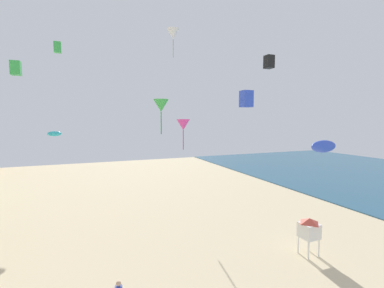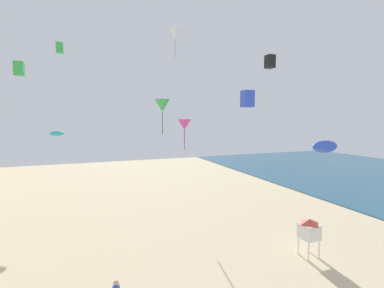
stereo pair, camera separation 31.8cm
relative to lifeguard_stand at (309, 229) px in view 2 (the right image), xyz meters
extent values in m
sphere|color=tan|center=(-12.55, -0.90, -0.32)|extent=(0.24, 0.24, 0.24)
cylinder|color=white|center=(-0.45, -0.45, -1.24)|extent=(0.10, 0.10, 1.20)
cylinder|color=white|center=(0.45, -0.45, -1.24)|extent=(0.10, 0.10, 1.20)
cylinder|color=white|center=(-0.45, 0.45, -1.24)|extent=(0.10, 0.10, 1.20)
cylinder|color=white|center=(0.45, 0.45, -1.24)|extent=(0.10, 0.10, 1.20)
cube|color=white|center=(0.00, 0.00, -0.14)|extent=(1.10, 1.10, 1.00)
pyramid|color=#D14C3D|center=(0.00, 0.00, 0.54)|extent=(1.10, 1.10, 0.35)
cone|color=white|center=(-2.36, 22.19, 18.97)|extent=(1.67, 1.67, 1.36)
cylinder|color=#A4A4A4|center=(-2.36, 22.19, 17.07)|extent=(0.09, 0.09, 2.42)
cube|color=blue|center=(0.58, 8.69, 9.32)|extent=(1.00, 1.00, 1.58)
ellipsoid|color=blue|center=(4.77, 3.33, 5.08)|extent=(2.65, 0.74, 1.03)
cube|color=green|center=(-21.23, 24.15, 13.42)|extent=(1.05, 1.05, 1.65)
cone|color=#DB3D9E|center=(-4.26, 13.06, 6.82)|extent=(1.41, 1.41, 1.15)
cylinder|color=#992A6E|center=(-4.26, 13.06, 5.22)|extent=(0.08, 0.08, 2.05)
cube|color=green|center=(-16.11, 16.87, 14.49)|extent=(0.66, 0.66, 1.03)
ellipsoid|color=#2DB7CC|center=(-17.04, 19.87, 5.79)|extent=(1.45, 0.40, 0.56)
cone|color=green|center=(-6.37, 14.04, 8.82)|extent=(1.61, 1.61, 1.32)
cylinder|color=#277C35|center=(-6.37, 14.04, 6.99)|extent=(0.09, 0.09, 2.34)
cube|color=black|center=(1.00, 5.96, 12.26)|extent=(0.69, 0.69, 1.09)
camera|label=1|loc=(-13.69, -12.93, 7.22)|focal=24.58mm
camera|label=2|loc=(-13.39, -13.04, 7.22)|focal=24.58mm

